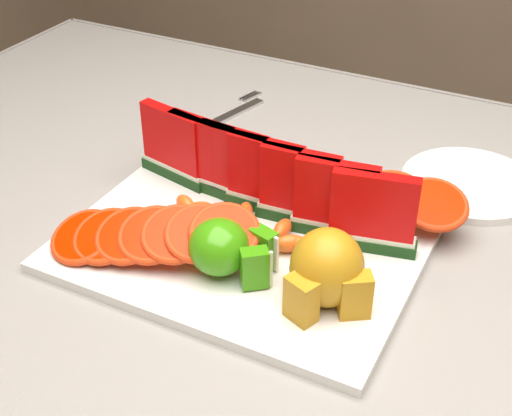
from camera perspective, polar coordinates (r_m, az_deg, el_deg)
name	(u,v)px	position (r m, az deg, el deg)	size (l,w,h in m)	color
table	(309,327)	(0.89, 4.23, -9.48)	(1.40, 0.90, 0.75)	#522F19
tablecloth	(311,288)	(0.84, 4.41, -6.41)	(1.53, 1.03, 0.20)	gray
platter	(243,244)	(0.83, -1.07, -2.93)	(0.40, 0.30, 0.01)	silver
apple_cluster	(226,249)	(0.76, -2.42, -3.27)	(0.10, 0.08, 0.06)	#2B9110
pear_cluster	(327,271)	(0.72, 5.71, -5.05)	(0.09, 0.10, 0.09)	#945C12
side_plate	(470,184)	(0.98, 16.75, 1.88)	(0.23, 0.23, 0.01)	silver
fork	(226,116)	(1.12, -2.39, 7.36)	(0.06, 0.19, 0.00)	silver
watermelon_row	(266,178)	(0.85, 0.77, 2.43)	(0.39, 0.07, 0.10)	#0C3315
orange_fan_front	(152,235)	(0.79, -8.29, -2.13)	(0.26, 0.15, 0.06)	#D45200
orange_fan_back	(319,181)	(0.89, 5.09, 2.16)	(0.39, 0.11, 0.05)	#D45200
tangerine_segments	(253,226)	(0.83, -0.22, -1.44)	(0.22, 0.07, 0.02)	#FF4001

